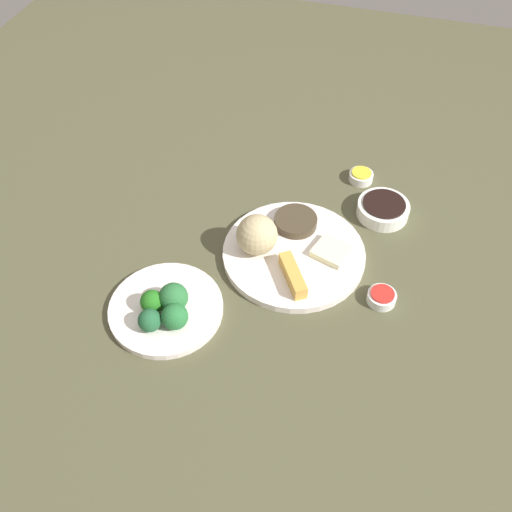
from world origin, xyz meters
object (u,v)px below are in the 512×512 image
(broccoli_plate, at_px, (166,309))
(soy_sauce_bowl, at_px, (383,210))
(main_plate, at_px, (294,254))
(sauce_ramekin_sweet_and_sour, at_px, (382,298))
(sauce_ramekin_hot_mustard, at_px, (361,177))

(broccoli_plate, height_order, soy_sauce_bowl, soy_sauce_bowl)
(broccoli_plate, bearing_deg, soy_sauce_bowl, -43.34)
(main_plate, xyz_separation_m, broccoli_plate, (-0.20, 0.20, -0.00))
(soy_sauce_bowl, xyz_separation_m, sauce_ramekin_sweet_and_sour, (-0.24, -0.03, -0.01))
(main_plate, xyz_separation_m, soy_sauce_bowl, (0.17, -0.16, 0.01))
(main_plate, bearing_deg, soy_sauce_bowl, -42.07)
(sauce_ramekin_hot_mustard, bearing_deg, main_plate, 161.34)
(main_plate, relative_size, broccoli_plate, 1.35)
(main_plate, height_order, broccoli_plate, main_plate)
(broccoli_plate, xyz_separation_m, sauce_ramekin_sweet_and_sour, (0.14, -0.39, 0.00))
(broccoli_plate, bearing_deg, sauce_ramekin_hot_mustard, -31.39)
(main_plate, distance_m, broccoli_plate, 0.28)
(sauce_ramekin_sweet_and_sour, bearing_deg, sauce_ramekin_hot_mustard, 15.95)
(broccoli_plate, xyz_separation_m, soy_sauce_bowl, (0.37, -0.35, 0.01))
(broccoli_plate, xyz_separation_m, sauce_ramekin_hot_mustard, (0.47, -0.29, 0.00))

